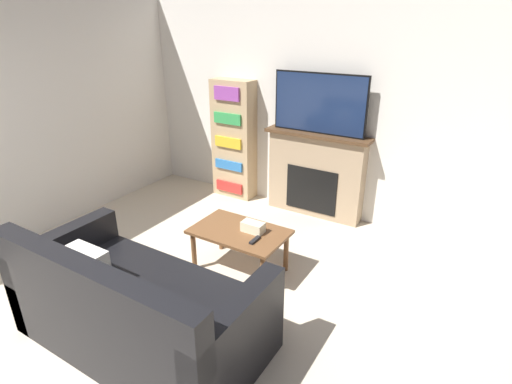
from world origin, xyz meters
TOP-DOWN VIEW (x-y plane):
  - wall_back at (0.00, 3.65)m, footprint 5.57×0.06m
  - wall_side at (-2.32, 1.81)m, footprint 0.06×4.62m
  - fireplace at (0.28, 3.50)m, footprint 1.33×0.28m
  - tv at (0.28, 3.48)m, footprint 1.16×0.03m
  - couch at (0.06, 0.68)m, footprint 1.93×0.99m
  - coffee_table at (0.17, 1.92)m, footprint 0.92×0.58m
  - tissue_box at (0.30, 1.97)m, footprint 0.22×0.12m
  - remote_control at (0.41, 1.83)m, footprint 0.04×0.15m
  - bookshelf at (-0.95, 3.48)m, footprint 0.60×0.29m

SIDE VIEW (x-z plane):
  - couch at x=0.06m, z-range -0.16..0.78m
  - coffee_table at x=0.17m, z-range 0.16..0.61m
  - remote_control at x=0.41m, z-range 0.45..0.47m
  - tissue_box at x=0.30m, z-range 0.45..0.55m
  - fireplace at x=0.28m, z-range 0.00..1.09m
  - bookshelf at x=-0.95m, z-range 0.00..1.63m
  - wall_back at x=0.00m, z-range 0.00..2.70m
  - wall_side at x=-2.32m, z-range 0.00..2.70m
  - tv at x=0.28m, z-range 1.08..1.79m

